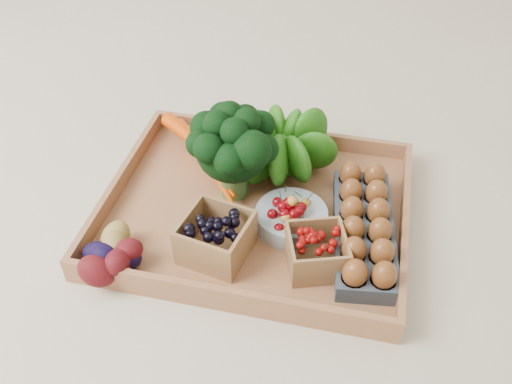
% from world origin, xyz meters
% --- Properties ---
extents(ground, '(4.00, 4.00, 0.00)m').
position_xyz_m(ground, '(0.00, 0.00, 0.00)').
color(ground, beige).
rests_on(ground, ground).
extents(tray, '(0.55, 0.45, 0.01)m').
position_xyz_m(tray, '(0.00, 0.00, 0.01)').
color(tray, '#A36B44').
rests_on(tray, ground).
extents(carrots, '(0.21, 0.15, 0.05)m').
position_xyz_m(carrots, '(-0.12, 0.10, 0.04)').
color(carrots, '#DE4906').
rests_on(carrots, tray).
extents(lettuce, '(0.13, 0.13, 0.13)m').
position_xyz_m(lettuce, '(0.03, 0.13, 0.08)').
color(lettuce, '#15570D').
rests_on(lettuce, tray).
extents(broccoli, '(0.17, 0.17, 0.14)m').
position_xyz_m(broccoli, '(-0.05, 0.04, 0.08)').
color(broccoli, black).
rests_on(broccoli, tray).
extents(cherry_bowl, '(0.13, 0.13, 0.03)m').
position_xyz_m(cherry_bowl, '(0.07, -0.02, 0.03)').
color(cherry_bowl, '#8C9EA5').
rests_on(cherry_bowl, tray).
extents(egg_carton, '(0.14, 0.30, 0.03)m').
position_xyz_m(egg_carton, '(0.20, -0.03, 0.03)').
color(egg_carton, '#3B424C').
rests_on(egg_carton, tray).
extents(potatoes, '(0.13, 0.13, 0.07)m').
position_xyz_m(potatoes, '(-0.19, -0.19, 0.05)').
color(potatoes, '#440A0E').
rests_on(potatoes, tray).
extents(punnet_blackberry, '(0.13, 0.13, 0.07)m').
position_xyz_m(punnet_blackberry, '(-0.04, -0.12, 0.05)').
color(punnet_blackberry, black).
rests_on(punnet_blackberry, tray).
extents(punnet_raspberry, '(0.12, 0.12, 0.06)m').
position_xyz_m(punnet_raspberry, '(0.13, -0.11, 0.05)').
color(punnet_raspberry, '#6E0704').
rests_on(punnet_raspberry, tray).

